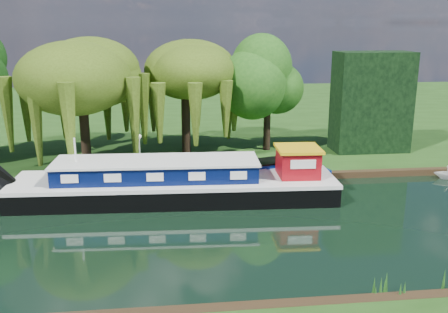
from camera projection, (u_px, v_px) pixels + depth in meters
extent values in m
plane|color=black|center=(121.00, 234.00, 26.01)|extent=(120.00, 120.00, 0.00)
cube|color=#1A3B10|center=(146.00, 114.00, 58.59)|extent=(120.00, 52.00, 0.45)
cube|color=black|center=(175.00, 192.00, 30.98)|extent=(19.87, 5.21, 1.31)
cube|color=silver|center=(175.00, 180.00, 30.78)|extent=(19.98, 5.31, 0.24)
cube|color=#050F3B|center=(157.00, 170.00, 30.54)|extent=(12.34, 3.67, 1.04)
cube|color=silver|center=(156.00, 161.00, 30.39)|extent=(12.57, 3.90, 0.13)
cube|color=maroon|center=(298.00, 163.00, 31.05)|extent=(2.51, 2.51, 1.64)
cube|color=gold|center=(298.00, 149.00, 30.81)|extent=(2.79, 2.79, 0.18)
cylinder|color=silver|center=(76.00, 159.00, 30.01)|extent=(0.11, 0.11, 2.63)
cube|color=navy|center=(241.00, 184.00, 33.01)|extent=(12.79, 5.52, 0.95)
cube|color=navy|center=(241.00, 171.00, 32.78)|extent=(8.98, 3.97, 0.79)
cube|color=black|center=(241.00, 164.00, 32.66)|extent=(9.11, 4.10, 0.11)
cube|color=silver|center=(198.00, 180.00, 30.82)|extent=(0.62, 0.23, 0.34)
cube|color=silver|center=(231.00, 176.00, 31.63)|extent=(0.62, 0.23, 0.34)
cube|color=silver|center=(262.00, 172.00, 32.45)|extent=(0.62, 0.23, 0.34)
cube|color=silver|center=(292.00, 168.00, 33.27)|extent=(0.62, 0.23, 0.34)
imported|color=silver|center=(448.00, 179.00, 35.16)|extent=(2.40, 2.20, 1.06)
cylinder|color=black|center=(85.00, 129.00, 36.77)|extent=(0.68, 0.68, 5.21)
ellipsoid|color=#374B10|center=(81.00, 78.00, 35.79)|extent=(7.28, 7.28, 4.70)
cylinder|color=black|center=(186.00, 123.00, 39.93)|extent=(0.69, 0.69, 4.86)
ellipsoid|color=#374B10|center=(185.00, 79.00, 39.02)|extent=(6.63, 6.63, 4.29)
cylinder|color=black|center=(267.00, 113.00, 40.72)|extent=(0.63, 0.63, 6.15)
ellipsoid|color=#1C4B12|center=(268.00, 82.00, 40.07)|extent=(4.92, 4.92, 4.92)
cube|color=black|center=(371.00, 102.00, 40.35)|extent=(6.00, 3.00, 8.00)
cylinder|color=silver|center=(140.00, 154.00, 35.74)|extent=(0.10, 0.10, 2.20)
sphere|color=white|center=(139.00, 136.00, 35.41)|extent=(0.36, 0.36, 0.36)
cylinder|color=silver|center=(71.00, 172.00, 33.40)|extent=(0.16, 0.16, 1.00)
cylinder|color=silver|center=(175.00, 169.00, 34.15)|extent=(0.16, 0.16, 1.00)
cylinder|color=silver|center=(262.00, 166.00, 34.80)|extent=(0.16, 0.16, 1.00)
cone|color=#1A5115|center=(386.00, 287.00, 19.67)|extent=(1.20, 1.20, 1.10)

